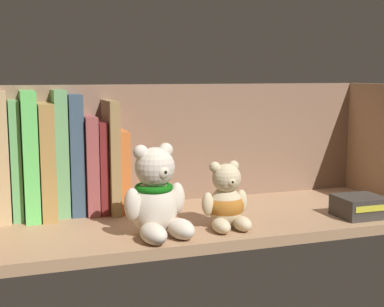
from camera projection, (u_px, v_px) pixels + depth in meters
The scene contains 15 objects.
shelf_board at pixel (211, 222), 107.27cm from camera, with size 83.84×31.38×2.00cm, color #A87F5B.
shelf_back_panel at pixel (185, 147), 120.64cm from camera, with size 86.24×1.20×27.71cm, color #83634C.
book_0 at pixel (0, 156), 104.33cm from camera, with size 3.20×11.77×24.67cm, color tan.
book_1 at pixel (16, 159), 105.37cm from camera, with size 1.96×10.15×22.94cm, color #64A863.
book_2 at pixel (29, 154), 106.07cm from camera, with size 2.77×14.49×24.75cm, color #61CF5F.
book_3 at pixel (46, 159), 107.22cm from camera, with size 2.82×14.94×22.37cm, color #A57E43.
book_4 at pixel (60, 153), 107.97cm from camera, with size 2.44×9.32×24.86cm, color #6AA668.
book_5 at pixel (75, 154), 108.94cm from camera, with size 2.70×9.86×23.93cm, color #364C60.
book_6 at pixel (89, 164), 110.15cm from camera, with size 2.37×12.03×19.66cm, color #944646.
book_7 at pixel (100, 166), 110.95cm from camera, with size 1.61×11.29×18.54cm, color maroon.
book_8 at pixel (110, 155), 111.30cm from camera, with size 1.97×14.13×22.71cm, color olive.
book_9 at pixel (120, 170), 112.45cm from camera, with size 1.90×11.48×16.56cm, color #CE662C.
teddy_bear_larger at pixel (156, 197), 93.65cm from camera, with size 12.22×12.57×16.07cm.
teddy_bear_smaller at pixel (225, 202), 99.02cm from camera, with size 8.93×9.30×12.28cm.
small_product_box at pixel (359, 206), 107.02cm from camera, with size 8.86×8.11×4.10cm.
Camera 1 is at (-37.49, -97.26, 29.97)cm, focal length 50.85 mm.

